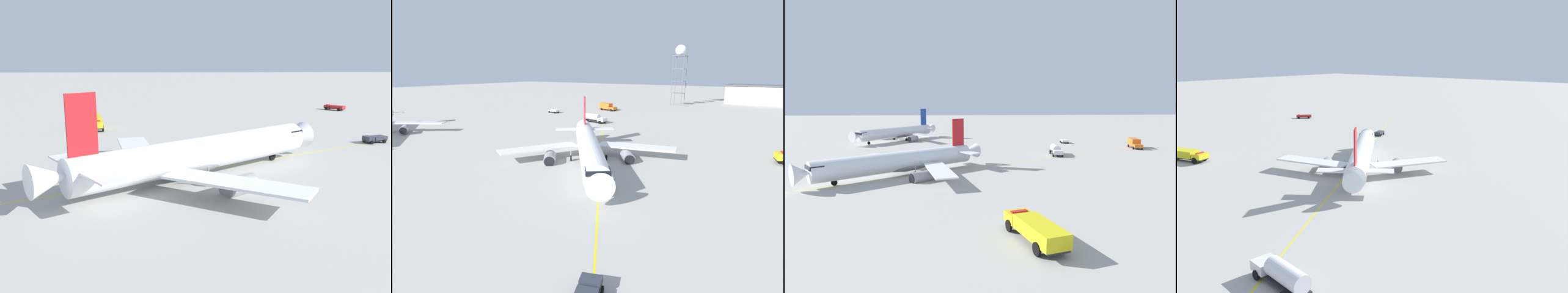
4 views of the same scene
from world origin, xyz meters
TOP-DOWN VIEW (x-y plane):
  - ground_plane at (0.00, 0.00)m, footprint 600.00×600.00m
  - airliner_main at (0.21, -1.00)m, footprint 29.21×34.77m
  - fire_tender_truck at (35.05, 19.11)m, footprint 10.44×5.56m
  - baggage_truck_truck at (20.03, -31.95)m, footprint 3.03×4.37m
  - fuel_tanker_truck at (-23.28, 38.66)m, footprint 8.48×3.54m
  - ops_pickup_truck at (62.37, -39.93)m, footprint 5.24×5.07m
  - taxiway_centreline at (4.22, -3.58)m, footprint 68.19×118.33m

SIDE VIEW (x-z plane):
  - ground_plane at x=0.00m, z-range 0.00..0.00m
  - taxiway_centreline at x=4.22m, z-range 0.00..0.01m
  - baggage_truck_truck at x=20.03m, z-range 0.10..1.32m
  - ops_pickup_truck at x=62.37m, z-range 0.10..1.51m
  - fire_tender_truck at x=35.05m, z-range 0.29..2.79m
  - fuel_tanker_truck at x=-23.28m, z-range 0.13..3.00m
  - airliner_main at x=0.21m, z-range -3.08..8.50m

